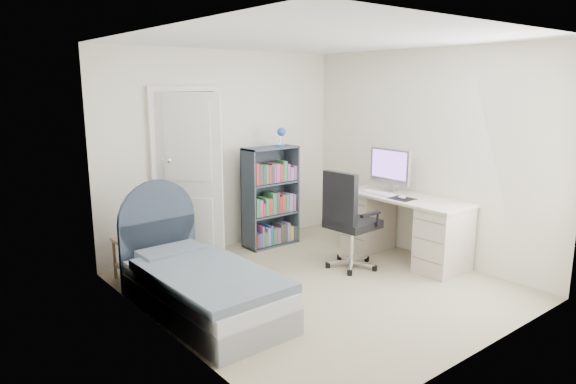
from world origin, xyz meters
TOP-DOWN VIEW (x-y plane):
  - room_shell at (0.00, 0.00)m, footprint 3.50×3.70m
  - door at (-0.64, 1.58)m, footprint 0.92×0.65m
  - bed at (-1.26, 0.25)m, footprint 0.90×1.85m
  - nightstand at (-1.43, 1.39)m, footprint 0.37×0.37m
  - floor_lamp at (-0.89, 1.65)m, footprint 0.18×0.18m
  - bookcase at (0.49, 1.46)m, footprint 0.73×0.31m
  - desk at (1.38, 0.02)m, footprint 0.64×1.59m
  - office_chair at (0.60, 0.18)m, footprint 0.59×0.61m

SIDE VIEW (x-z plane):
  - bed at x=-1.26m, z-range -0.31..0.82m
  - nightstand at x=-1.43m, z-range 0.09..0.64m
  - desk at x=1.38m, z-range -0.23..1.08m
  - floor_lamp at x=-0.89m, z-range -0.12..1.15m
  - bookcase at x=0.49m, z-range -0.17..1.37m
  - office_chair at x=0.60m, z-range 0.06..1.20m
  - door at x=-0.64m, z-range 0.00..2.06m
  - room_shell at x=0.00m, z-range -0.05..2.55m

